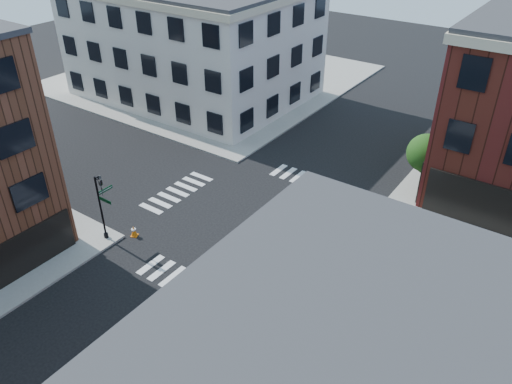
% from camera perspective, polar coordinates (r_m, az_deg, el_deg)
% --- Properties ---
extents(ground, '(120.00, 120.00, 0.00)m').
position_cam_1_polar(ground, '(33.21, -0.06, -3.67)').
color(ground, black).
rests_on(ground, ground).
extents(sidewalk_nw, '(30.00, 30.00, 0.15)m').
position_cam_1_polar(sidewalk_nw, '(59.68, -5.07, 13.01)').
color(sidewalk_nw, gray).
rests_on(sidewalk_nw, ground).
extents(building_nw, '(22.00, 16.00, 11.00)m').
position_cam_1_polar(building_nw, '(53.24, -7.18, 16.65)').
color(building_nw, silver).
rests_on(building_nw, ground).
extents(tree_near, '(2.69, 2.69, 4.49)m').
position_cam_1_polar(tree_near, '(36.78, 18.91, 4.01)').
color(tree_near, black).
rests_on(tree_near, ground).
extents(tree_far, '(2.43, 2.43, 4.07)m').
position_cam_1_polar(tree_far, '(42.22, 21.46, 6.70)').
color(tree_far, black).
rests_on(tree_far, ground).
extents(signal_pole, '(1.29, 1.24, 4.60)m').
position_cam_1_polar(signal_pole, '(31.70, -17.20, -0.99)').
color(signal_pole, black).
rests_on(signal_pole, ground).
extents(box_truck, '(9.22, 3.49, 4.09)m').
position_cam_1_polar(box_truck, '(24.31, 22.30, -16.34)').
color(box_truck, white).
rests_on(box_truck, ground).
extents(traffic_cone, '(0.55, 0.55, 0.77)m').
position_cam_1_polar(traffic_cone, '(32.89, -13.79, -4.36)').
color(traffic_cone, orange).
rests_on(traffic_cone, ground).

